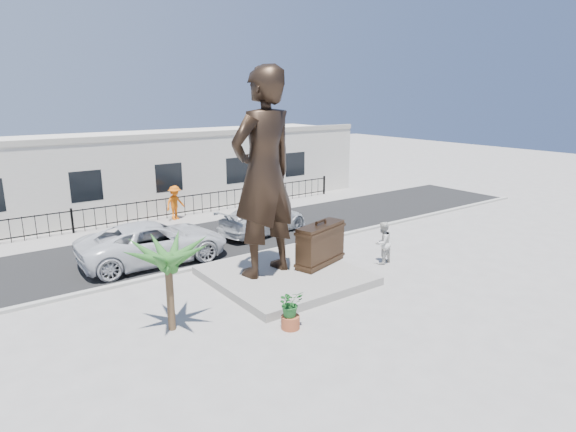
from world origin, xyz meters
name	(u,v)px	position (x,y,z in m)	size (l,w,h in m)	color
ground	(321,289)	(0.00, 0.00, 0.00)	(100.00, 100.00, 0.00)	#9E9991
street	(216,237)	(0.00, 8.00, 0.01)	(40.00, 7.00, 0.01)	black
curb	(254,255)	(0.00, 4.50, 0.06)	(40.00, 0.25, 0.12)	#A5A399
far_sidewalk	(182,220)	(0.00, 12.00, 0.01)	(40.00, 2.50, 0.02)	#9E9991
plinth	(285,276)	(-0.50, 1.50, 0.15)	(5.20, 5.20, 0.30)	gray
fence	(176,207)	(0.00, 12.80, 0.60)	(22.00, 0.10, 1.20)	black
building	(147,170)	(0.00, 17.00, 2.20)	(28.00, 7.00, 4.40)	silver
statue	(264,174)	(-1.15, 1.89, 4.05)	(2.74, 1.80, 7.51)	black
suitcase	(320,244)	(1.11, 1.38, 1.12)	(2.32, 0.74, 1.63)	#352316
tourist	(383,243)	(3.77, 0.58, 0.88)	(0.86, 0.67, 1.77)	silver
car_white	(154,242)	(-3.74, 6.31, 0.85)	(2.80, 6.08, 1.69)	silver
car_silver	(263,219)	(2.27, 7.21, 0.73)	(2.03, 4.98, 1.45)	#B8BCBD
worker	(175,203)	(-0.22, 12.31, 0.97)	(1.23, 0.71, 1.91)	#E1600B
palm_tree	(172,329)	(-5.56, 0.25, 0.00)	(1.80, 1.80, 3.20)	#265920
planter	(290,322)	(-2.67, -1.78, 0.20)	(0.56, 0.56, 0.40)	#A04A2A
shrub	(290,303)	(-2.67, -1.78, 0.81)	(0.74, 0.64, 0.82)	#1E5D23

